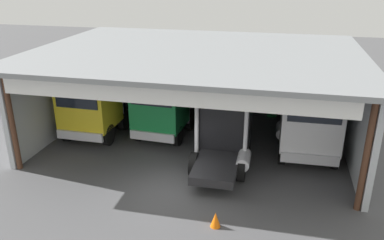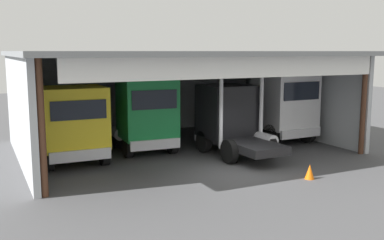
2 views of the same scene
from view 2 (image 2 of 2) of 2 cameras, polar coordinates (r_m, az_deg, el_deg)
name	(u,v)px [view 2 (image 2 of 2)]	position (r m, az deg, el deg)	size (l,w,h in m)	color
ground_plane	(232,172)	(17.78, 5.19, -6.72)	(80.00, 80.00, 0.00)	#4C4C4F
workshop_shed	(172,78)	(22.43, -2.54, 5.41)	(15.32, 11.67, 4.76)	#ADB2B7
truck_yellow_center_right_bay	(72,123)	(19.27, -15.14, -0.38)	(2.71, 4.44, 3.32)	yellow
truck_green_yard_outside	(145,113)	(20.90, -6.05, 0.85)	(2.65, 4.78, 3.57)	#197F3D
truck_black_left_bay	(231,118)	(20.68, 5.09, 0.21)	(2.53, 4.91, 3.65)	black
truck_white_center_left_bay	(282,104)	(23.63, 11.49, 2.01)	(2.80, 4.55, 3.79)	white
oil_drum	(205,122)	(27.39, 1.66, -0.21)	(0.58, 0.58, 0.90)	#197233
tool_cart	(41,134)	(24.39, -18.86, -1.70)	(0.90, 0.60, 1.00)	black
traffic_cone	(310,172)	(17.32, 14.89, -6.44)	(0.36, 0.36, 0.56)	orange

